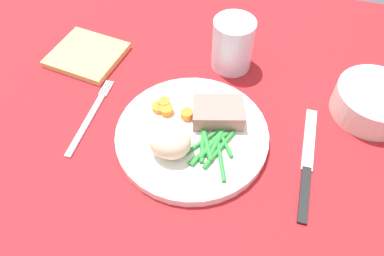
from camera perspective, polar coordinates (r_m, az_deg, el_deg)
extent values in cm
cube|color=red|center=(59.09, -1.22, -1.06)|extent=(120.00, 90.00, 2.00)
cylinder|color=white|center=(56.79, 0.00, -1.11)|extent=(23.76, 23.76, 1.60)
cube|color=#B2756B|center=(56.92, 4.11, 2.47)|extent=(9.03, 7.27, 2.84)
ellipsoid|color=beige|center=(52.15, -3.50, -2.12)|extent=(6.25, 5.33, 4.94)
cylinder|color=orange|center=(57.51, -0.79, 2.13)|extent=(1.96, 1.96, 1.28)
cylinder|color=orange|center=(58.96, -5.21, 3.25)|extent=(2.27, 2.27, 0.91)
cylinder|color=orange|center=(59.22, -4.36, 3.88)|extent=(1.94, 1.94, 1.26)
cylinder|color=orange|center=(58.33, -4.01, 2.86)|extent=(2.21, 2.21, 1.18)
cylinder|color=#2D8C38|center=(53.73, 1.87, -3.62)|extent=(2.86, 6.00, 0.65)
cylinder|color=#2D8C38|center=(54.98, 5.03, -2.02)|extent=(3.91, 5.38, 0.63)
cylinder|color=#2D8C38|center=(54.99, 2.14, -1.76)|extent=(5.01, 6.93, 0.62)
cylinder|color=#2D8C38|center=(54.02, 2.60, -3.18)|extent=(4.69, 7.05, 0.68)
cylinder|color=#2D8C38|center=(54.04, 4.35, -3.29)|extent=(3.54, 7.88, 0.69)
cylinder|color=#2D8C38|center=(55.06, 4.24, -1.68)|extent=(2.20, 7.80, 0.79)
cylinder|color=#2D8C38|center=(54.67, 3.41, -2.14)|extent=(3.37, 7.23, 0.81)
cylinder|color=#2D8C38|center=(53.13, 4.50, -4.81)|extent=(3.19, 7.35, 0.65)
cylinder|color=#2D8C38|center=(54.30, 2.35, -2.57)|extent=(3.32, 5.76, 0.85)
cylinder|color=#2D8C38|center=(54.72, 1.67, -2.06)|extent=(2.24, 7.57, 0.70)
cube|color=silver|center=(61.29, -16.30, 0.53)|extent=(1.00, 13.00, 0.40)
cube|color=silver|center=(66.08, -13.75, 6.12)|extent=(0.24, 3.60, 0.40)
cube|color=silver|center=(65.92, -13.44, 6.06)|extent=(0.24, 3.60, 0.40)
cube|color=silver|center=(65.76, -13.12, 6.00)|extent=(0.24, 3.60, 0.40)
cube|color=silver|center=(65.60, -12.80, 5.94)|extent=(0.24, 3.60, 0.40)
cube|color=black|center=(54.38, 17.18, -9.91)|extent=(1.30, 9.00, 0.64)
cube|color=silver|center=(59.99, 17.90, -1.64)|extent=(1.70, 12.00, 0.40)
cylinder|color=silver|center=(66.16, 6.39, 12.91)|extent=(7.32, 7.32, 9.43)
cylinder|color=silver|center=(67.44, 6.24, 11.60)|extent=(6.74, 6.74, 5.42)
cylinder|color=silver|center=(66.00, 26.52, 3.69)|extent=(12.66, 12.66, 4.74)
cylinder|color=#B24C3F|center=(65.29, 26.85, 4.31)|extent=(10.77, 10.77, 2.60)
cube|color=#DBBC6B|center=(72.66, -16.12, 10.96)|extent=(14.12, 13.16, 1.21)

